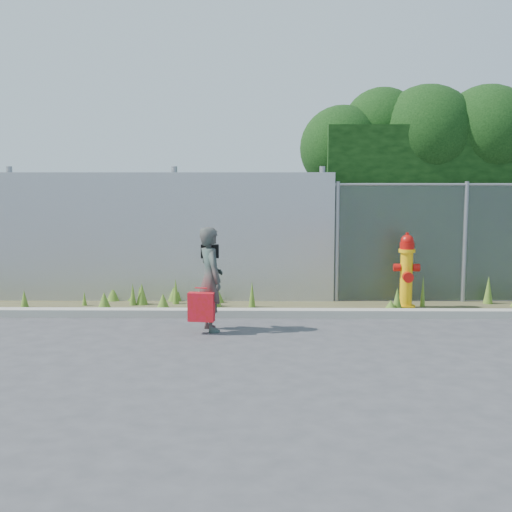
{
  "coord_description": "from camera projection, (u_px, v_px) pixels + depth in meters",
  "views": [
    {
      "loc": [
        -0.17,
        -8.96,
        2.36
      ],
      "look_at": [
        -0.3,
        1.4,
        1.0
      ],
      "focal_mm": 50.0,
      "sensor_mm": 36.0,
      "label": 1
    }
  ],
  "objects": [
    {
      "name": "corrugated_fence",
      "position": [
        83.0,
        237.0,
        12.06
      ],
      "size": [
        8.5,
        0.21,
        2.3
      ],
      "color": "#ABADB2",
      "rests_on": "ground"
    },
    {
      "name": "hedge",
      "position": [
        511.0,
        180.0,
        12.86
      ],
      "size": [
        7.74,
        1.98,
        3.75
      ],
      "color": "black",
      "rests_on": "ground"
    },
    {
      "name": "black_shoulder_bag",
      "position": [
        210.0,
        251.0,
        10.07
      ],
      "size": [
        0.25,
        0.11,
        0.19
      ],
      "rotation": [
        0.0,
        0.0,
        0.07
      ],
      "color": "black"
    },
    {
      "name": "red_tote_bag",
      "position": [
        201.0,
        307.0,
        9.83
      ],
      "size": [
        0.36,
        0.13,
        0.47
      ],
      "rotation": [
        0.0,
        0.0,
        -0.13
      ],
      "color": "red"
    },
    {
      "name": "fire_hydrant",
      "position": [
        406.0,
        272.0,
        11.47
      ],
      "size": [
        0.42,
        0.37,
        1.25
      ],
      "rotation": [
        0.0,
        0.0,
        -0.03
      ],
      "color": "#F9B70D",
      "rests_on": "ground"
    },
    {
      "name": "ground",
      "position": [
        278.0,
        347.0,
        9.18
      ],
      "size": [
        80.0,
        80.0,
        0.0
      ],
      "primitive_type": "plane",
      "color": "#3D3D40",
      "rests_on": "ground"
    },
    {
      "name": "curb",
      "position": [
        276.0,
        313.0,
        10.96
      ],
      "size": [
        16.0,
        0.22,
        0.12
      ],
      "primitive_type": "cube",
      "color": "#A19E91",
      "rests_on": "ground"
    },
    {
      "name": "woman",
      "position": [
        211.0,
        279.0,
        10.0
      ],
      "size": [
        0.53,
        0.63,
        1.47
      ],
      "primitive_type": "imported",
      "rotation": [
        0.0,
        0.0,
        1.95
      ],
      "color": "#0F6256",
      "rests_on": "ground"
    },
    {
      "name": "weed_strip",
      "position": [
        234.0,
        301.0,
        11.66
      ],
      "size": [
        16.0,
        1.34,
        0.54
      ],
      "color": "#4A452A",
      "rests_on": "ground"
    }
  ]
}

